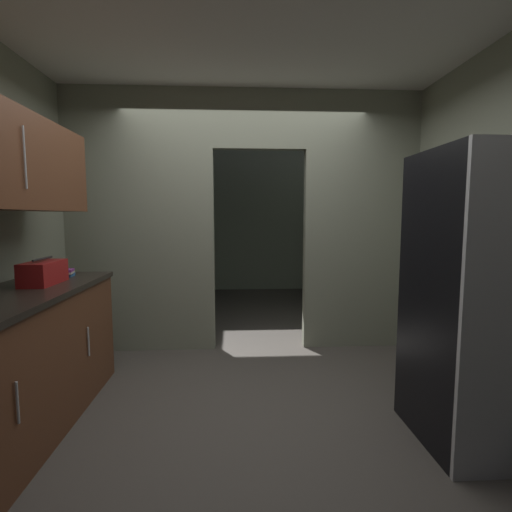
% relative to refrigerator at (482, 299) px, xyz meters
% --- Properties ---
extents(ground, '(20.00, 20.00, 0.00)m').
position_rel_refrigerator_xyz_m(ground, '(-1.42, 0.51, -0.91)').
color(ground, '#47423D').
extents(kitchen_overhead_slab, '(4.10, 6.63, 0.06)m').
position_rel_refrigerator_xyz_m(kitchen_overhead_slab, '(-1.42, 0.90, 1.84)').
color(kitchen_overhead_slab, silver).
extents(kitchen_partition, '(3.70, 0.12, 2.72)m').
position_rel_refrigerator_xyz_m(kitchen_partition, '(-1.46, 1.82, 0.53)').
color(kitchen_partition, gray).
rests_on(kitchen_partition, ground).
extents(adjoining_room_shell, '(3.70, 3.39, 2.72)m').
position_rel_refrigerator_xyz_m(adjoining_room_shell, '(-1.42, 4.09, 0.45)').
color(adjoining_room_shell, gray).
rests_on(adjoining_room_shell, ground).
extents(refrigerator, '(0.72, 0.79, 1.83)m').
position_rel_refrigerator_xyz_m(refrigerator, '(0.00, 0.00, 0.00)').
color(refrigerator, black).
rests_on(refrigerator, ground).
extents(lower_cabinet_run, '(0.65, 2.13, 0.94)m').
position_rel_refrigerator_xyz_m(lower_cabinet_run, '(-2.94, 0.13, -0.44)').
color(lower_cabinet_run, brown).
rests_on(lower_cabinet_run, ground).
extents(boombox, '(0.20, 0.39, 0.19)m').
position_rel_refrigerator_xyz_m(boombox, '(-2.91, 0.58, 0.11)').
color(boombox, maroon).
rests_on(boombox, lower_cabinet_run).
extents(book_stack, '(0.14, 0.15, 0.06)m').
position_rel_refrigerator_xyz_m(book_stack, '(-2.90, 0.92, 0.05)').
color(book_stack, '#2D609E').
rests_on(book_stack, lower_cabinet_run).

